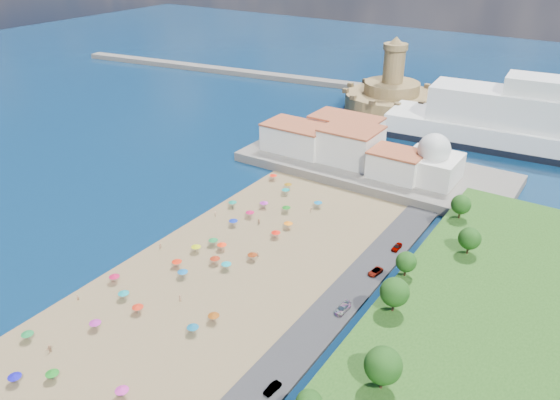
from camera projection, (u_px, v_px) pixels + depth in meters
The scene contains 11 objects.
ground at pixel (210, 263), 133.79m from camera, with size 700.00×700.00×0.00m, color #071938.
terrace at pixel (374, 168), 182.55m from camera, with size 90.00×36.00×3.00m, color #59544C.
jetty at pixel (360, 127), 219.53m from camera, with size 18.00×70.00×2.40m, color #59544C.
breakwater at pixel (235, 72), 301.05m from camera, with size 200.00×7.00×2.60m, color #59544C.
waterfront_buildings at pixel (341, 141), 186.54m from camera, with size 57.00×29.00×11.00m.
domed_building at pixel (432, 162), 167.87m from camera, with size 16.00×16.00×15.00m.
fortress at pixel (391, 96), 239.38m from camera, with size 40.00×40.00×32.40m.
beach_parasols at pixel (179, 275), 125.71m from camera, with size 32.04×117.06×2.20m.
beachgoers at pixel (170, 276), 127.29m from camera, with size 31.21×93.01×1.85m.
parked_cars at pixel (334, 318), 113.28m from camera, with size 2.71×79.52×1.42m.
hillside_trees at pixel (384, 322), 98.58m from camera, with size 14.37×110.50×8.04m.
Camera 1 is at (75.99, -84.30, 74.52)m, focal length 35.00 mm.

